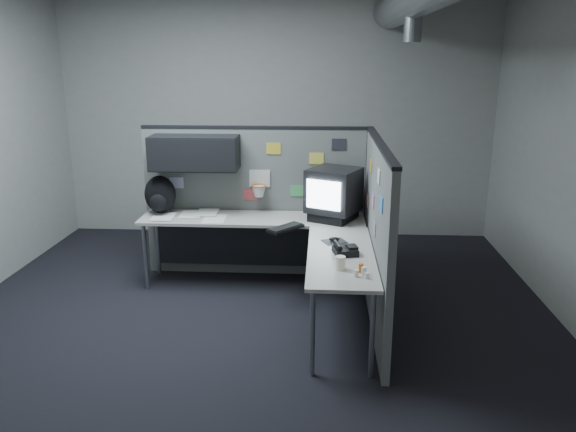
# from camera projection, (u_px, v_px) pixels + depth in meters

# --- Properties ---
(room) EXTENTS (5.62, 5.62, 3.22)m
(room) POSITION_uv_depth(u_px,v_px,m) (317.00, 87.00, 4.43)
(room) COLOR black
(room) RESTS_ON ground
(partition_back) EXTENTS (2.44, 0.42, 1.63)m
(partition_back) POSITION_uv_depth(u_px,v_px,m) (240.00, 186.00, 5.96)
(partition_back) COLOR slate
(partition_back) RESTS_ON ground
(partition_right) EXTENTS (0.07, 2.23, 1.63)m
(partition_right) POSITION_uv_depth(u_px,v_px,m) (376.00, 234.00, 4.95)
(partition_right) COLOR slate
(partition_right) RESTS_ON ground
(desk) EXTENTS (2.31, 2.11, 0.73)m
(desk) POSITION_uv_depth(u_px,v_px,m) (274.00, 237.00, 5.53)
(desk) COLOR #B2ABA1
(desk) RESTS_ON ground
(monitor) EXTENTS (0.61, 0.61, 0.52)m
(monitor) POSITION_uv_depth(u_px,v_px,m) (334.00, 193.00, 5.64)
(monitor) COLOR black
(monitor) RESTS_ON desk
(keyboard) EXTENTS (0.36, 0.40, 0.04)m
(keyboard) POSITION_uv_depth(u_px,v_px,m) (285.00, 228.00, 5.36)
(keyboard) COLOR black
(keyboard) RESTS_ON desk
(mouse) EXTENTS (0.25, 0.23, 0.04)m
(mouse) POSITION_uv_depth(u_px,v_px,m) (334.00, 240.00, 5.01)
(mouse) COLOR black
(mouse) RESTS_ON desk
(phone) EXTENTS (0.23, 0.24, 0.10)m
(phone) POSITION_uv_depth(u_px,v_px,m) (345.00, 250.00, 4.69)
(phone) COLOR black
(phone) RESTS_ON desk
(bottles) EXTENTS (0.12, 0.15, 0.07)m
(bottles) POSITION_uv_depth(u_px,v_px,m) (362.00, 271.00, 4.24)
(bottles) COLOR silver
(bottles) RESTS_ON desk
(cup) EXTENTS (0.09, 0.09, 0.11)m
(cup) POSITION_uv_depth(u_px,v_px,m) (340.00, 263.00, 4.34)
(cup) COLOR white
(cup) RESTS_ON desk
(papers) EXTENTS (0.77, 0.53, 0.01)m
(papers) POSITION_uv_depth(u_px,v_px,m) (194.00, 215.00, 5.83)
(papers) COLOR white
(papers) RESTS_ON desk
(backpack) EXTENTS (0.38, 0.36, 0.40)m
(backpack) POSITION_uv_depth(u_px,v_px,m) (160.00, 195.00, 5.88)
(backpack) COLOR black
(backpack) RESTS_ON desk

